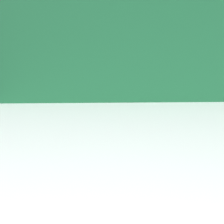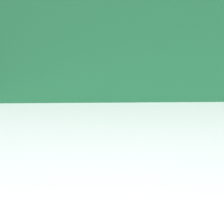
{
  "view_description": "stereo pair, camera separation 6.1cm",
  "coord_description": "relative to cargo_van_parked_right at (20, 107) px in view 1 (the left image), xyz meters",
  "views": [
    {
      "loc": [
        1.41,
        13.45,
        2.36
      ],
      "look_at": [
        -0.12,
        1.54,
        1.05
      ],
      "focal_mm": 44.17,
      "sensor_mm": 36.0,
      "label": 1
    },
    {
      "loc": [
        1.35,
        13.46,
        2.36
      ],
      "look_at": [
        -0.12,
        1.54,
        1.05
      ],
      "focal_mm": 44.17,
      "sensor_mm": 36.0,
      "label": 2
    }
  ],
  "objects": [
    {
      "name": "pedestrian_black_side",
      "position": [
        -4.78,
        2.21,
        0.41
      ],
      "size": [
        1.04,
        1.04,
        2.15
      ],
      "color": "black",
      "rests_on": "ground"
    },
    {
      "name": "slush_patch_near_cluster",
      "position": [
        -0.53,
        4.8,
        -1.18
      ],
      "size": [
        2.35,
        2.35,
        0.01
      ],
      "primitive_type": "cylinder",
      "color": "#ADAFB5",
      "rests_on": "ground"
    },
    {
      "name": "hand_dolly_boxes",
      "position": [
        -3.77,
        0.79,
        -0.73
      ],
      "size": [
        0.55,
        0.73,
        1.32
      ],
      "color": "#515156",
      "rests_on": "ground"
    },
    {
      "name": "ground_plane",
      "position": [
        -4.06,
        -0.18,
        -1.18
      ],
      "size": [
        90.0,
        90.0,
        0.0
      ],
      "primitive_type": "plane",
      "color": "slate"
    },
    {
      "name": "pedestrian_white_side",
      "position": [
        -3.5,
        0.84,
        0.41
      ],
      "size": [
        1.04,
        1.04,
        2.15
      ],
      "color": "black",
      "rests_on": "ground"
    },
    {
      "name": "slush_patch_under_van",
      "position": [
        -3.21,
        5.21,
        -1.18
      ],
      "size": [
        1.68,
        1.68,
        0.01
      ],
      "primitive_type": "cylinder",
      "color": "#999BA0",
      "rests_on": "ground"
    },
    {
      "name": "cargo_van_parked_right",
      "position": [
        0.0,
        0.0,
        0.0
      ],
      "size": [
        2.4,
        5.44,
        2.6
      ],
      "color": "white",
      "rests_on": "ground"
    },
    {
      "name": "box_truck_background",
      "position": [
        -3.54,
        9.68,
        0.76
      ],
      "size": [
        2.9,
        8.33,
        3.38
      ],
      "color": "#1E6B3D",
      "rests_on": "ground"
    },
    {
      "name": "pedestrian_pink_side",
      "position": [
        -5.59,
        1.16,
        0.39
      ],
      "size": [
        1.04,
        1.04,
        2.15
      ],
      "color": "black",
      "rests_on": "ground"
    },
    {
      "name": "shopping_cart_vendor",
      "position": [
        -4.76,
        0.71,
        -0.61
      ],
      "size": [
        0.58,
        0.82,
        1.02
      ],
      "color": "#B2B2B7",
      "rests_on": "ground"
    },
    {
      "name": "bare_tree_far",
      "position": [
        -3.64,
        10.67,
        0.72
      ],
      "size": [
        1.38,
        1.22,
        3.75
      ],
      "color": "#423323",
      "rests_on": "ground"
    }
  ]
}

